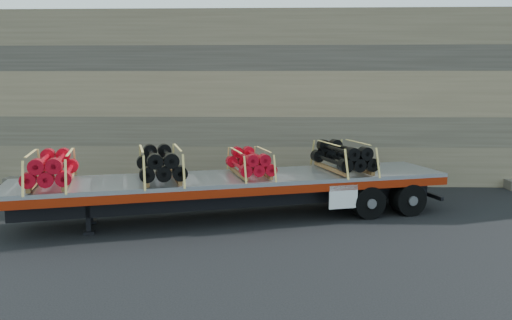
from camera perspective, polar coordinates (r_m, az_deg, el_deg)
The scene contains 7 objects.
ground at distance 15.53m, azimuth -6.23°, elevation -6.62°, with size 120.00×120.00×0.00m, color black.
rock_wall at distance 21.45m, azimuth -3.95°, elevation 7.06°, with size 44.00×3.00×7.00m, color #7A6B54.
trailer at distance 15.30m, azimuth -2.44°, elevation -4.26°, with size 13.14×2.53×1.31m, color #B2B5BA, non-canonical shape.
bundle_front at distance 14.87m, azimuth -22.34°, elevation -1.00°, with size 1.22×2.45×0.87m, color red, non-canonical shape.
bundle_midfront at distance 14.78m, azimuth -10.89°, elevation -0.51°, with size 1.26×2.53×0.90m, color black, non-canonical shape.
bundle_midrear at distance 15.22m, azimuth -0.69°, elevation -0.36°, with size 1.07×2.14×0.76m, color red, non-canonical shape.
bundle_rear at distance 16.24m, azimuth 9.90°, elevation 0.30°, with size 1.24×2.49×0.88m, color black, non-canonical shape.
Camera 1 is at (2.16, -14.83, 4.04)m, focal length 35.00 mm.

